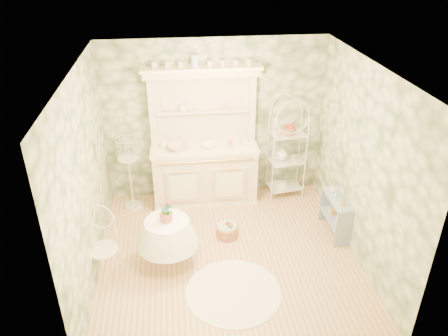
{
  "coord_description": "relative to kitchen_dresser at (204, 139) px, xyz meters",
  "views": [
    {
      "loc": [
        -0.66,
        -4.89,
        4.07
      ],
      "look_at": [
        0.0,
        0.5,
        1.15
      ],
      "focal_mm": 35.0,
      "sensor_mm": 36.0,
      "label": 1
    }
  ],
  "objects": [
    {
      "name": "wall_left",
      "position": [
        -1.6,
        -1.52,
        0.21
      ],
      "size": [
        3.6,
        3.6,
        0.0
      ],
      "primitive_type": "plane",
      "color": "beige",
      "rests_on": "floor"
    },
    {
      "name": "bowl_white",
      "position": [
        0.07,
        -0.01,
        -0.13
      ],
      "size": [
        0.24,
        0.24,
        0.07
      ],
      "primitive_type": "imported",
      "rotation": [
        0.0,
        0.0,
        0.02
      ],
      "color": "white",
      "rests_on": "kitchen_dresser"
    },
    {
      "name": "bottle_blue",
      "position": [
        1.88,
        -1.13,
        -0.49
      ],
      "size": [
        0.05,
        0.05,
        0.11
      ],
      "primitive_type": "imported",
      "rotation": [
        0.0,
        0.0,
        0.04
      ],
      "color": "#9CC5D4",
      "rests_on": "side_shelf"
    },
    {
      "name": "side_shelf",
      "position": [
        1.88,
        -1.18,
        -0.83
      ],
      "size": [
        0.31,
        0.74,
        0.63
      ],
      "primitive_type": "cube",
      "rotation": [
        0.0,
        0.0,
        0.05
      ],
      "color": "#8A99BA",
      "rests_on": "floor"
    },
    {
      "name": "cup_left",
      "position": [
        -0.31,
        0.16,
        0.47
      ],
      "size": [
        0.18,
        0.18,
        0.1
      ],
      "primitive_type": "imported",
      "rotation": [
        0.0,
        0.0,
        0.43
      ],
      "color": "white",
      "rests_on": "kitchen_dresser"
    },
    {
      "name": "kitchen_dresser",
      "position": [
        0.0,
        0.0,
        0.0
      ],
      "size": [
        1.87,
        0.61,
        2.29
      ],
      "primitive_type": "cube",
      "color": "beige",
      "rests_on": "floor"
    },
    {
      "name": "lace_rug",
      "position": [
        0.17,
        -2.26,
        -1.14
      ],
      "size": [
        1.61,
        1.61,
        0.01
      ],
      "primitive_type": "cylinder",
      "rotation": [
        0.0,
        0.0,
        0.38
      ],
      "color": "white",
      "rests_on": "floor"
    },
    {
      "name": "wall_right",
      "position": [
        2.0,
        -1.52,
        0.21
      ],
      "size": [
        3.6,
        3.6,
        0.0
      ],
      "primitive_type": "plane",
      "color": "beige",
      "rests_on": "floor"
    },
    {
      "name": "birdcage_stand",
      "position": [
        -1.23,
        -0.08,
        -0.39
      ],
      "size": [
        0.4,
        0.4,
        1.5
      ],
      "primitive_type": "cube",
      "rotation": [
        0.0,
        0.0,
        -0.14
      ],
      "color": "white",
      "rests_on": "floor"
    },
    {
      "name": "bottle_glass",
      "position": [
        1.88,
        -1.0,
        -0.5
      ],
      "size": [
        0.09,
        0.09,
        0.1
      ],
      "primitive_type": "imported",
      "rotation": [
        0.0,
        0.0,
        0.23
      ],
      "color": "silver",
      "rests_on": "side_shelf"
    },
    {
      "name": "cup_right",
      "position": [
        0.35,
        0.15,
        0.47
      ],
      "size": [
        0.12,
        0.12,
        0.09
      ],
      "primitive_type": "imported",
      "rotation": [
        0.0,
        0.0,
        0.37
      ],
      "color": "white",
      "rests_on": "kitchen_dresser"
    },
    {
      "name": "potted_geranium",
      "position": [
        -0.63,
        -1.63,
        -0.3
      ],
      "size": [
        0.18,
        0.14,
        0.31
      ],
      "primitive_type": "imported",
      "rotation": [
        0.0,
        0.0,
        -0.17
      ],
      "color": "#3F7238",
      "rests_on": "round_table"
    },
    {
      "name": "wall_back",
      "position": [
        0.2,
        0.28,
        0.21
      ],
      "size": [
        3.6,
        3.6,
        0.0
      ],
      "primitive_type": "plane",
      "color": "beige",
      "rests_on": "floor"
    },
    {
      "name": "floor_basket",
      "position": [
        0.24,
        -1.08,
        -1.02
      ],
      "size": [
        0.44,
        0.44,
        0.25
      ],
      "primitive_type": "cylinder",
      "rotation": [
        0.0,
        0.0,
        0.14
      ],
      "color": "#AC704A",
      "rests_on": "floor"
    },
    {
      "name": "round_table",
      "position": [
        -0.64,
        -1.6,
        -0.79
      ],
      "size": [
        0.82,
        0.82,
        0.71
      ],
      "primitive_type": "cylinder",
      "rotation": [
        0.0,
        0.0,
        -0.34
      ],
      "color": "white",
      "rests_on": "floor"
    },
    {
      "name": "bakers_rack",
      "position": [
        1.4,
        0.03,
        -0.2
      ],
      "size": [
        0.64,
        0.49,
        1.88
      ],
      "primitive_type": "cube",
      "rotation": [
        0.0,
        0.0,
        0.14
      ],
      "color": "white",
      "rests_on": "floor"
    },
    {
      "name": "bowl_floral",
      "position": [
        -0.43,
        -0.03,
        -0.13
      ],
      "size": [
        0.41,
        0.41,
        0.08
      ],
      "primitive_type": "imported",
      "rotation": [
        0.0,
        0.0,
        0.28
      ],
      "color": "white",
      "rests_on": "kitchen_dresser"
    },
    {
      "name": "ceiling",
      "position": [
        0.2,
        -1.52,
        1.56
      ],
      "size": [
        3.6,
        3.6,
        0.0
      ],
      "primitive_type": "plane",
      "color": "white",
      "rests_on": "floor"
    },
    {
      "name": "bottle_amber",
      "position": [
        1.88,
        -1.37,
        -0.46
      ],
      "size": [
        0.07,
        0.07,
        0.16
      ],
      "primitive_type": "imported",
      "rotation": [
        0.0,
        0.0,
        0.09
      ],
      "color": "#B98831",
      "rests_on": "side_shelf"
    },
    {
      "name": "floor",
      "position": [
        0.2,
        -1.52,
        -1.15
      ],
      "size": [
        3.6,
        3.6,
        0.0
      ],
      "primitive_type": "plane",
      "color": "tan",
      "rests_on": "ground"
    },
    {
      "name": "cafe_chair",
      "position": [
        -1.48,
        -1.76,
        -0.69
      ],
      "size": [
        0.51,
        0.51,
        0.92
      ],
      "primitive_type": "cube",
      "rotation": [
        0.0,
        0.0,
        -0.25
      ],
      "color": "white",
      "rests_on": "floor"
    },
    {
      "name": "wall_front",
      "position": [
        0.2,
        -3.32,
        0.21
      ],
      "size": [
        3.6,
        3.6,
        0.0
      ],
      "primitive_type": "plane",
      "color": "beige",
      "rests_on": "floor"
    }
  ]
}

